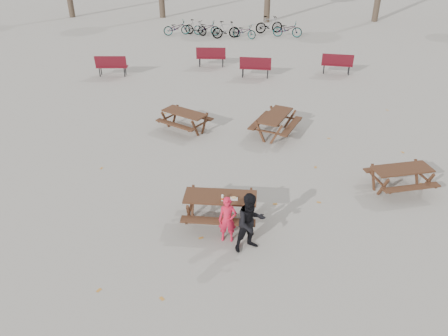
# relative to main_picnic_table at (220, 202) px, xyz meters

# --- Properties ---
(ground) EXTENTS (80.00, 80.00, 0.00)m
(ground) POSITION_rel_main_picnic_table_xyz_m (0.00, 0.00, -0.59)
(ground) COLOR gray
(ground) RESTS_ON ground
(main_picnic_table) EXTENTS (1.80, 1.45, 0.78)m
(main_picnic_table) POSITION_rel_main_picnic_table_xyz_m (0.00, 0.00, 0.00)
(main_picnic_table) COLOR #382314
(main_picnic_table) RESTS_ON ground
(food_tray) EXTENTS (0.18, 0.11, 0.03)m
(food_tray) POSITION_rel_main_picnic_table_xyz_m (0.35, -0.12, 0.21)
(food_tray) COLOR white
(food_tray) RESTS_ON main_picnic_table
(bread_roll) EXTENTS (0.14, 0.06, 0.05)m
(bread_roll) POSITION_rel_main_picnic_table_xyz_m (0.35, -0.12, 0.25)
(bread_roll) COLOR tan
(bread_roll) RESTS_ON food_tray
(soda_bottle) EXTENTS (0.07, 0.07, 0.17)m
(soda_bottle) POSITION_rel_main_picnic_table_xyz_m (0.07, -0.19, 0.26)
(soda_bottle) COLOR silver
(soda_bottle) RESTS_ON main_picnic_table
(child) EXTENTS (0.44, 0.30, 1.19)m
(child) POSITION_rel_main_picnic_table_xyz_m (0.24, -0.71, 0.01)
(child) COLOR red
(child) RESTS_ON ground
(adult) EXTENTS (0.91, 0.85, 1.50)m
(adult) POSITION_rel_main_picnic_table_xyz_m (0.79, -0.98, 0.16)
(adult) COLOR black
(adult) RESTS_ON ground
(picnic_table_east) EXTENTS (1.94, 1.73, 0.70)m
(picnic_table_east) POSITION_rel_main_picnic_table_xyz_m (4.91, 1.95, -0.23)
(picnic_table_east) COLOR #382314
(picnic_table_east) RESTS_ON ground
(picnic_table_north) EXTENTS (2.08, 1.95, 0.71)m
(picnic_table_north) POSITION_rel_main_picnic_table_xyz_m (-1.82, 5.37, -0.23)
(picnic_table_north) COLOR #382314
(picnic_table_north) RESTS_ON ground
(picnic_table_far) EXTENTS (1.95, 2.15, 0.76)m
(picnic_table_far) POSITION_rel_main_picnic_table_xyz_m (1.44, 5.29, -0.21)
(picnic_table_far) COLOR #382314
(picnic_table_far) RESTS_ON ground
(park_bench_row) EXTENTS (12.51, 2.59, 1.03)m
(park_bench_row) POSITION_rel_main_picnic_table_xyz_m (-0.78, 12.18, -0.07)
(park_bench_row) COLOR maroon
(park_bench_row) RESTS_ON ground
(bicycle_row) EXTENTS (9.09, 2.75, 1.11)m
(bicycle_row) POSITION_rel_main_picnic_table_xyz_m (-1.19, 19.99, -0.09)
(bicycle_row) COLOR black
(bicycle_row) RESTS_ON ground
(fallen_leaves) EXTENTS (11.00, 11.00, 0.01)m
(fallen_leaves) POSITION_rel_main_picnic_table_xyz_m (0.50, 2.50, -0.58)
(fallen_leaves) COLOR #C88230
(fallen_leaves) RESTS_ON ground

